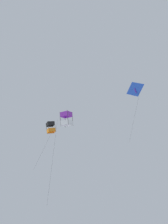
% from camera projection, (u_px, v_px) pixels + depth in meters
% --- Properties ---
extents(kite_delta_highest, '(2.46, 1.43, 8.05)m').
position_uv_depth(kite_delta_highest, '(135.00, 89.00, 33.91)').
color(kite_delta_highest, blue).
extents(kite_box_far_centre, '(3.01, 2.60, 7.23)m').
position_uv_depth(kite_box_far_centre, '(51.00, 127.00, 37.80)').
color(kite_box_far_centre, black).
extents(kite_box_near_left, '(2.53, 2.47, 9.49)m').
position_uv_depth(kite_box_near_left, '(66.00, 119.00, 27.21)').
color(kite_box_near_left, purple).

